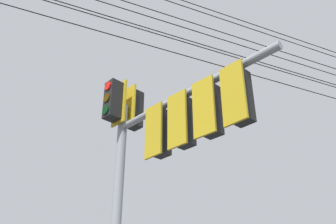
{
  "coord_description": "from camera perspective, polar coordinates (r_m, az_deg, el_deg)",
  "views": [
    {
      "loc": [
        0.35,
        8.04,
        1.44
      ],
      "look_at": [
        -1.32,
        2.19,
        4.8
      ],
      "focal_mm": 39.52,
      "sensor_mm": 36.0,
      "label": 1
    }
  ],
  "objects": [
    {
      "name": "signal_mast_assembly",
      "position": [
        6.92,
        -1.79,
        -4.3
      ],
      "size": [
        2.33,
        3.76,
        6.05
      ],
      "color": "gray",
      "rests_on": "ground"
    },
    {
      "name": "overhead_wire_span",
      "position": [
        10.21,
        -0.44,
        13.88
      ],
      "size": [
        21.48,
        2.84,
        2.31
      ],
      "color": "black"
    }
  ]
}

